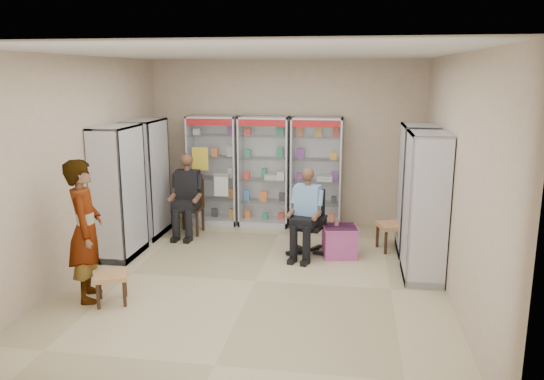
% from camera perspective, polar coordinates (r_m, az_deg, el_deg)
% --- Properties ---
extents(floor, '(6.00, 6.00, 0.00)m').
position_cam_1_polar(floor, '(7.30, -1.75, -9.75)').
color(floor, tan).
rests_on(floor, ground).
extents(room_shell, '(5.02, 6.02, 3.01)m').
position_cam_1_polar(room_shell, '(6.80, -1.86, 5.78)').
color(room_shell, '#BFA98E').
rests_on(room_shell, ground).
extents(cabinet_back_left, '(0.90, 0.50, 2.00)m').
position_cam_1_polar(cabinet_back_left, '(9.87, -6.28, 2.13)').
color(cabinet_back_left, '#B6B8BE').
rests_on(cabinet_back_left, floor).
extents(cabinet_back_mid, '(0.90, 0.50, 2.00)m').
position_cam_1_polar(cabinet_back_mid, '(9.67, -0.84, 1.98)').
color(cabinet_back_mid, silver).
rests_on(cabinet_back_mid, floor).
extents(cabinet_back_right, '(0.90, 0.50, 2.00)m').
position_cam_1_polar(cabinet_back_right, '(9.56, 4.79, 1.81)').
color(cabinet_back_right, '#B3B5BA').
rests_on(cabinet_back_right, floor).
extents(cabinet_right_far, '(0.90, 0.50, 2.00)m').
position_cam_1_polar(cabinet_right_far, '(8.48, 15.26, 0.04)').
color(cabinet_right_far, '#B2B4B9').
rests_on(cabinet_right_far, floor).
extents(cabinet_right_near, '(0.90, 0.50, 2.00)m').
position_cam_1_polar(cabinet_right_near, '(7.42, 16.14, -1.77)').
color(cabinet_right_near, '#B9BCC1').
rests_on(cabinet_right_near, floor).
extents(cabinet_left_far, '(0.90, 0.50, 2.00)m').
position_cam_1_polar(cabinet_left_far, '(9.30, -13.32, 1.22)').
color(cabinet_left_far, silver).
rests_on(cabinet_left_far, floor).
extents(cabinet_left_near, '(0.90, 0.50, 2.00)m').
position_cam_1_polar(cabinet_left_near, '(8.32, -16.15, -0.25)').
color(cabinet_left_near, '#B6BABE').
rests_on(cabinet_left_near, floor).
extents(wooden_chair, '(0.42, 0.42, 0.94)m').
position_cam_1_polar(wooden_chair, '(9.37, -8.85, -1.83)').
color(wooden_chair, '#2F2012').
rests_on(wooden_chair, floor).
extents(seated_customer, '(0.44, 0.60, 1.34)m').
position_cam_1_polar(seated_customer, '(9.28, -8.98, -0.71)').
color(seated_customer, black).
rests_on(seated_customer, floor).
extents(office_chair, '(0.66, 0.66, 1.01)m').
position_cam_1_polar(office_chair, '(8.19, 3.88, -3.54)').
color(office_chair, black).
rests_on(office_chair, floor).
extents(seated_shopkeeper, '(0.55, 0.67, 1.29)m').
position_cam_1_polar(seated_shopkeeper, '(8.10, 3.87, -2.69)').
color(seated_shopkeeper, '#79A2F1').
rests_on(seated_shopkeeper, floor).
extents(pink_trunk, '(0.57, 0.55, 0.47)m').
position_cam_1_polar(pink_trunk, '(8.24, 7.28, -5.49)').
color(pink_trunk, '#BA4A8A').
rests_on(pink_trunk, floor).
extents(tea_glass, '(0.07, 0.07, 0.10)m').
position_cam_1_polar(tea_glass, '(8.20, 6.97, -3.45)').
color(tea_glass, '#5C2607').
rests_on(tea_glass, pink_trunk).
extents(woven_stool_a, '(0.55, 0.55, 0.44)m').
position_cam_1_polar(woven_stool_a, '(8.66, 12.78, -4.92)').
color(woven_stool_a, '#A98C47').
rests_on(woven_stool_a, floor).
extents(woven_stool_b, '(0.50, 0.50, 0.38)m').
position_cam_1_polar(woven_stool_b, '(6.87, -16.85, -10.07)').
color(woven_stool_b, olive).
rests_on(woven_stool_b, floor).
extents(standing_man, '(0.62, 0.75, 1.76)m').
position_cam_1_polar(standing_man, '(6.87, -19.42, -4.13)').
color(standing_man, gray).
rests_on(standing_man, floor).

